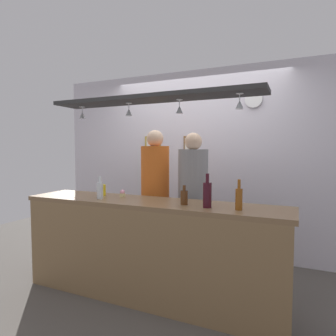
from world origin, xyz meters
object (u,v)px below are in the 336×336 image
object	(u,v)px
bottle_soda_clear	(100,190)
picture_frame_caricature	(153,147)
bottle_beer_amber_tall	(239,198)
bottle_wine_dark_red	(207,194)
bottle_beer_brown_stubby	(184,197)
wall_clock	(254,99)
person_right_grey_shirt	(193,191)
cupcake	(122,194)
picture_frame_crest	(190,145)
drink_can	(103,190)
person_left_orange_shirt	(155,186)

from	to	relation	value
bottle_soda_clear	picture_frame_caricature	xyz separation A→B (m)	(-0.15, 1.50, 0.45)
bottle_beer_amber_tall	bottle_wine_dark_red	distance (m)	0.27
bottle_beer_brown_stubby	wall_clock	world-z (taller)	wall_clock
person_right_grey_shirt	bottle_beer_brown_stubby	distance (m)	0.66
person_right_grey_shirt	bottle_beer_brown_stubby	size ratio (longest dim) A/B	9.30
wall_clock	bottle_beer_amber_tall	bearing A→B (deg)	-86.26
cupcake	picture_frame_caricature	size ratio (longest dim) A/B	0.23
bottle_beer_amber_tall	picture_frame_crest	size ratio (longest dim) A/B	1.00
bottle_beer_brown_stubby	drink_can	bearing A→B (deg)	172.67
person_right_grey_shirt	picture_frame_crest	xyz separation A→B (m)	(-0.33, 0.80, 0.54)
bottle_soda_clear	bottle_beer_amber_tall	xyz separation A→B (m)	(1.41, 0.02, 0.01)
picture_frame_caricature	person_left_orange_shirt	bearing A→B (deg)	-61.21
bottle_soda_clear	bottle_beer_brown_stubby	bearing A→B (deg)	3.22
person_right_grey_shirt	bottle_wine_dark_red	world-z (taller)	person_right_grey_shirt
wall_clock	person_right_grey_shirt	bearing A→B (deg)	-124.34
bottle_beer_amber_tall	picture_frame_crest	distance (m)	1.83
cupcake	picture_frame_crest	bearing A→B (deg)	77.33
bottle_beer_brown_stubby	picture_frame_crest	distance (m)	1.60
person_left_orange_shirt	cupcake	size ratio (longest dim) A/B	22.01
picture_frame_crest	picture_frame_caricature	bearing A→B (deg)	180.00
bottle_beer_brown_stubby	picture_frame_crest	xyz separation A→B (m)	(-0.47, 1.45, 0.50)
drink_can	picture_frame_caricature	size ratio (longest dim) A/B	0.36
person_right_grey_shirt	bottle_beer_amber_tall	distance (m)	0.93
bottle_beer_brown_stubby	bottle_soda_clear	bearing A→B (deg)	-176.78
bottle_beer_amber_tall	cupcake	bearing A→B (deg)	172.16
person_right_grey_shirt	drink_can	xyz separation A→B (m)	(-0.88, -0.51, 0.03)
picture_frame_caricature	picture_frame_crest	xyz separation A→B (m)	(0.59, 0.00, 0.03)
picture_frame_caricature	cupcake	bearing A→B (deg)	-77.10
person_right_grey_shirt	bottle_beer_brown_stubby	world-z (taller)	person_right_grey_shirt
bottle_beer_amber_tall	drink_can	bearing A→B (deg)	173.90
picture_frame_caricature	picture_frame_crest	distance (m)	0.59
bottle_beer_brown_stubby	bottle_wine_dark_red	bearing A→B (deg)	-10.52
bottle_beer_amber_tall	bottle_beer_brown_stubby	bearing A→B (deg)	176.40
picture_frame_caricature	bottle_soda_clear	bearing A→B (deg)	-84.19
bottle_beer_brown_stubby	cupcake	xyz separation A→B (m)	(-0.76, 0.14, -0.03)
person_left_orange_shirt	drink_can	size ratio (longest dim) A/B	14.07
bottle_beer_amber_tall	wall_clock	size ratio (longest dim) A/B	1.18
bottle_soda_clear	bottle_wine_dark_red	world-z (taller)	bottle_wine_dark_red
bottle_soda_clear	picture_frame_crest	world-z (taller)	picture_frame_crest
bottle_wine_dark_red	person_left_orange_shirt	bearing A→B (deg)	141.14
person_left_orange_shirt	person_right_grey_shirt	distance (m)	0.49
bottle_wine_dark_red	picture_frame_caricature	bearing A→B (deg)	130.98
wall_clock	picture_frame_caricature	bearing A→B (deg)	179.76
cupcake	bottle_wine_dark_red	bearing A→B (deg)	-10.57
person_right_grey_shirt	bottle_wine_dark_red	xyz separation A→B (m)	(0.37, -0.69, 0.09)
person_right_grey_shirt	picture_frame_caricature	world-z (taller)	picture_frame_caricature
person_left_orange_shirt	picture_frame_crest	bearing A→B (deg)	79.34
bottle_beer_amber_tall	person_left_orange_shirt	bearing A→B (deg)	148.99
cupcake	picture_frame_crest	world-z (taller)	picture_frame_crest
bottle_soda_clear	person_left_orange_shirt	bearing A→B (deg)	67.47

